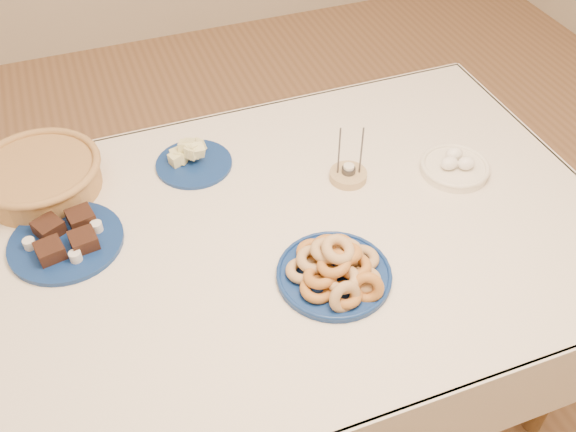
% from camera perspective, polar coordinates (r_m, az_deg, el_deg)
% --- Properties ---
extents(ground, '(5.00, 5.00, 0.00)m').
position_cam_1_polar(ground, '(2.22, -0.47, -15.09)').
color(ground, '#926645').
rests_on(ground, ground).
extents(dining_table, '(1.71, 1.11, 0.75)m').
position_cam_1_polar(dining_table, '(1.70, -0.59, -3.89)').
color(dining_table, brown).
rests_on(dining_table, ground).
extents(donut_platter, '(0.28, 0.28, 0.12)m').
position_cam_1_polar(donut_platter, '(1.50, 4.27, -4.78)').
color(donut_platter, navy).
rests_on(donut_platter, dining_table).
extents(melon_plate, '(0.22, 0.22, 0.07)m').
position_cam_1_polar(melon_plate, '(1.83, -8.58, 5.15)').
color(melon_plate, navy).
rests_on(melon_plate, dining_table).
extents(brownie_plate, '(0.34, 0.34, 0.05)m').
position_cam_1_polar(brownie_plate, '(1.68, -19.12, -1.96)').
color(brownie_plate, navy).
rests_on(brownie_plate, dining_table).
extents(wicker_basket, '(0.39, 0.39, 0.09)m').
position_cam_1_polar(wicker_basket, '(1.84, -21.22, 3.39)').
color(wicker_basket, olive).
rests_on(wicker_basket, dining_table).
extents(candle_holder, '(0.13, 0.13, 0.17)m').
position_cam_1_polar(candle_holder, '(1.77, 5.38, 3.71)').
color(candle_holder, tan).
rests_on(candle_holder, dining_table).
extents(egg_bowl, '(0.22, 0.22, 0.06)m').
position_cam_1_polar(egg_bowl, '(1.84, 14.61, 4.28)').
color(egg_bowl, white).
rests_on(egg_bowl, dining_table).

